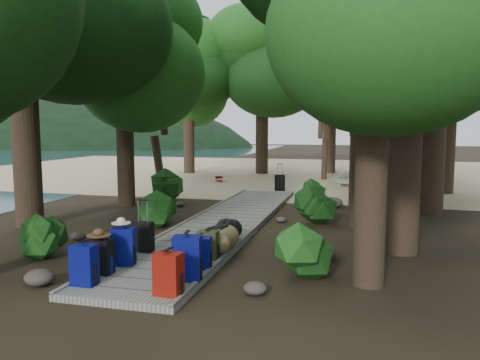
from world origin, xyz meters
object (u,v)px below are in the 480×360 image
(duffel_right_khaki, at_px, (223,239))
(sun_lounger, at_px, (345,179))
(backpack_right_a, at_px, (168,272))
(suitcase_on_boardwalk, at_px, (143,237))
(backpack_left_b, at_px, (102,255))
(backpack_left_a, at_px, (84,263))
(lone_suitcase_on_sand, at_px, (280,183))
(backpack_right_c, at_px, (201,251))
(backpack_left_c, at_px, (124,244))
(kayak, at_px, (219,178))
(backpack_right_d, at_px, (208,243))
(duffel_right_black, at_px, (224,233))
(backpack_right_b, at_px, (187,256))

(duffel_right_khaki, xyz_separation_m, sun_lounger, (2.02, 12.34, -0.03))
(backpack_right_a, height_order, suitcase_on_boardwalk, backpack_right_a)
(backpack_left_b, height_order, backpack_right_a, backpack_right_a)
(backpack_left_a, height_order, lone_suitcase_on_sand, backpack_left_a)
(backpack_right_c, distance_m, suitcase_on_boardwalk, 1.66)
(backpack_left_c, xyz_separation_m, kayak, (-2.48, 13.97, -0.33))
(backpack_right_c, relative_size, duffel_right_khaki, 0.92)
(backpack_left_a, xyz_separation_m, suitcase_on_boardwalk, (0.01, 2.07, -0.06))
(sun_lounger, bearing_deg, backpack_right_c, -115.67)
(backpack_right_d, relative_size, duffel_right_black, 0.77)
(backpack_right_c, distance_m, kayak, 14.36)
(backpack_right_c, bearing_deg, backpack_left_c, 179.89)
(backpack_left_a, height_order, duffel_right_khaki, backpack_left_a)
(backpack_right_d, bearing_deg, suitcase_on_boardwalk, 173.77)
(duffel_right_black, bearing_deg, backpack_right_a, -98.61)
(suitcase_on_boardwalk, xyz_separation_m, lone_suitcase_on_sand, (1.00, 10.39, -0.08))
(duffel_right_black, distance_m, lone_suitcase_on_sand, 9.36)
(backpack_left_a, height_order, backpack_right_a, backpack_left_a)
(backpack_right_a, xyz_separation_m, duffel_right_black, (-0.07, 3.17, -0.11))
(backpack_right_c, height_order, kayak, backpack_right_c)
(duffel_right_khaki, bearing_deg, suitcase_on_boardwalk, -155.10)
(backpack_right_c, height_order, lone_suitcase_on_sand, backpack_right_c)
(backpack_right_b, distance_m, lone_suitcase_on_sand, 11.82)
(backpack_right_b, distance_m, suitcase_on_boardwalk, 2.06)
(backpack_right_b, height_order, sun_lounger, backpack_right_b)
(backpack_right_a, distance_m, duffel_right_khaki, 2.68)
(lone_suitcase_on_sand, bearing_deg, duffel_right_khaki, -100.90)
(backpack_left_b, relative_size, duffel_right_black, 0.87)
(backpack_left_b, xyz_separation_m, backpack_left_c, (0.10, 0.58, 0.04))
(backpack_right_c, height_order, duffel_right_black, backpack_right_c)
(backpack_right_c, bearing_deg, lone_suitcase_on_sand, 86.29)
(backpack_right_d, distance_m, kayak, 13.73)
(backpack_right_a, xyz_separation_m, backpack_right_c, (0.02, 1.39, -0.05))
(backpack_left_c, bearing_deg, suitcase_on_boardwalk, 79.70)
(backpack_right_a, bearing_deg, backpack_right_c, 94.31)
(backpack_right_a, relative_size, lone_suitcase_on_sand, 1.09)
(sun_lounger, bearing_deg, suitcase_on_boardwalk, -122.44)
(duffel_right_khaki, height_order, sun_lounger, sun_lounger)
(backpack_left_a, relative_size, backpack_right_b, 0.89)
(backpack_left_b, xyz_separation_m, backpack_right_a, (1.50, -0.65, 0.02))
(backpack_right_c, relative_size, backpack_right_d, 1.06)
(backpack_right_b, bearing_deg, sun_lounger, 71.39)
(duffel_right_khaki, height_order, duffel_right_black, duffel_right_black)
(backpack_right_c, xyz_separation_m, sun_lounger, (2.05, 13.62, -0.12))
(backpack_left_a, xyz_separation_m, kayak, (-2.42, 15.13, -0.32))
(backpack_left_a, relative_size, suitcase_on_boardwalk, 1.19)
(suitcase_on_boardwalk, xyz_separation_m, kayak, (-2.43, 13.06, -0.26))
(backpack_right_a, bearing_deg, backpack_right_b, 93.42)
(backpack_right_c, height_order, duffel_right_khaki, backpack_right_c)
(backpack_right_d, bearing_deg, backpack_left_c, -151.03)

